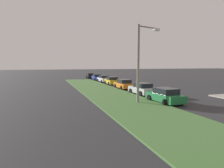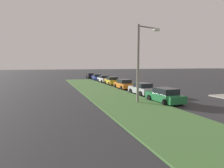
{
  "view_description": "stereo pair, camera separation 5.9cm",
  "coord_description": "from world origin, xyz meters",
  "px_view_note": "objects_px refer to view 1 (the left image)",
  "views": [
    {
      "loc": [
        -8.52,
        15.39,
        3.73
      ],
      "look_at": [
        17.17,
        6.89,
        1.07
      ],
      "focal_mm": 31.62,
      "sensor_mm": 36.0,
      "label": 1
    },
    {
      "loc": [
        -8.54,
        15.34,
        3.73
      ],
      "look_at": [
        17.17,
        6.89,
        1.07
      ],
      "focal_mm": 31.62,
      "sensor_mm": 36.0,
      "label": 2
    }
  ],
  "objects_px": {
    "parked_car_blue": "(97,77)",
    "parked_car_white": "(104,79)",
    "parked_car_yellow": "(112,81)",
    "streetlight": "(141,58)",
    "parked_car_orange": "(124,84)",
    "parked_car_silver": "(142,89)",
    "parked_car_black": "(90,76)",
    "parked_car_green": "(165,96)"
  },
  "relations": [
    {
      "from": "parked_car_orange",
      "to": "parked_car_black",
      "type": "height_order",
      "value": "same"
    },
    {
      "from": "parked_car_green",
      "to": "parked_car_white",
      "type": "bearing_deg",
      "value": -3.97
    },
    {
      "from": "parked_car_green",
      "to": "parked_car_black",
      "type": "distance_m",
      "value": 36.26
    },
    {
      "from": "parked_car_yellow",
      "to": "parked_car_blue",
      "type": "relative_size",
      "value": 1.01
    },
    {
      "from": "parked_car_blue",
      "to": "parked_car_white",
      "type": "bearing_deg",
      "value": -178.31
    },
    {
      "from": "parked_car_orange",
      "to": "parked_car_yellow",
      "type": "relative_size",
      "value": 0.98
    },
    {
      "from": "parked_car_orange",
      "to": "parked_car_yellow",
      "type": "xyz_separation_m",
      "value": [
        6.8,
        -0.29,
        0.0
      ]
    },
    {
      "from": "parked_car_orange",
      "to": "parked_car_silver",
      "type": "bearing_deg",
      "value": 179.61
    },
    {
      "from": "parked_car_green",
      "to": "parked_car_yellow",
      "type": "xyz_separation_m",
      "value": [
        18.62,
        -0.66,
        0.0
      ]
    },
    {
      "from": "parked_car_silver",
      "to": "parked_car_orange",
      "type": "xyz_separation_m",
      "value": [
        6.24,
        -0.01,
        0.0
      ]
    },
    {
      "from": "parked_car_green",
      "to": "parked_car_black",
      "type": "relative_size",
      "value": 1.0
    },
    {
      "from": "parked_car_yellow",
      "to": "parked_car_orange",
      "type": "bearing_deg",
      "value": -179.79
    },
    {
      "from": "parked_car_orange",
      "to": "parked_car_blue",
      "type": "bearing_deg",
      "value": -0.93
    },
    {
      "from": "parked_car_white",
      "to": "streetlight",
      "type": "relative_size",
      "value": 0.58
    },
    {
      "from": "parked_car_white",
      "to": "parked_car_orange",
      "type": "bearing_deg",
      "value": 177.1
    },
    {
      "from": "parked_car_yellow",
      "to": "parked_car_blue",
      "type": "xyz_separation_m",
      "value": [
        11.39,
        0.09,
        0.0
      ]
    },
    {
      "from": "parked_car_silver",
      "to": "parked_car_yellow",
      "type": "bearing_deg",
      "value": -3.23
    },
    {
      "from": "parked_car_orange",
      "to": "parked_car_blue",
      "type": "xyz_separation_m",
      "value": [
        18.19,
        -0.2,
        0.0
      ]
    },
    {
      "from": "parked_car_yellow",
      "to": "parked_car_white",
      "type": "bearing_deg",
      "value": 2.39
    },
    {
      "from": "parked_car_orange",
      "to": "parked_car_green",
      "type": "bearing_deg",
      "value": 177.89
    },
    {
      "from": "parked_car_yellow",
      "to": "parked_car_blue",
      "type": "distance_m",
      "value": 11.39
    },
    {
      "from": "parked_car_green",
      "to": "streetlight",
      "type": "height_order",
      "value": "streetlight"
    },
    {
      "from": "parked_car_green",
      "to": "parked_car_white",
      "type": "height_order",
      "value": "same"
    },
    {
      "from": "parked_car_green",
      "to": "parked_car_orange",
      "type": "bearing_deg",
      "value": -4.14
    },
    {
      "from": "parked_car_silver",
      "to": "parked_car_orange",
      "type": "height_order",
      "value": "same"
    },
    {
      "from": "parked_car_yellow",
      "to": "parked_car_black",
      "type": "distance_m",
      "value": 17.64
    },
    {
      "from": "parked_car_blue",
      "to": "parked_car_green",
      "type": "bearing_deg",
      "value": 179.42
    },
    {
      "from": "parked_car_yellow",
      "to": "parked_car_green",
      "type": "bearing_deg",
      "value": -179.37
    },
    {
      "from": "parked_car_orange",
      "to": "streetlight",
      "type": "relative_size",
      "value": 0.57
    },
    {
      "from": "parked_car_blue",
      "to": "streetlight",
      "type": "xyz_separation_m",
      "value": [
        -29.2,
        2.81,
        3.67
      ]
    },
    {
      "from": "parked_car_white",
      "to": "parked_car_black",
      "type": "height_order",
      "value": "same"
    },
    {
      "from": "parked_car_green",
      "to": "parked_car_white",
      "type": "distance_m",
      "value": 24.21
    },
    {
      "from": "parked_car_yellow",
      "to": "streetlight",
      "type": "relative_size",
      "value": 0.58
    },
    {
      "from": "parked_car_yellow",
      "to": "parked_car_white",
      "type": "xyz_separation_m",
      "value": [
        5.58,
        -0.03,
        0.0
      ]
    },
    {
      "from": "parked_car_orange",
      "to": "parked_car_blue",
      "type": "relative_size",
      "value": 1.0
    },
    {
      "from": "parked_car_orange",
      "to": "streetlight",
      "type": "height_order",
      "value": "streetlight"
    },
    {
      "from": "parked_car_white",
      "to": "parked_car_black",
      "type": "bearing_deg",
      "value": 0.12
    },
    {
      "from": "parked_car_orange",
      "to": "parked_car_yellow",
      "type": "height_order",
      "value": "same"
    },
    {
      "from": "parked_car_white",
      "to": "parked_car_yellow",
      "type": "bearing_deg",
      "value": 178.3
    },
    {
      "from": "parked_car_green",
      "to": "parked_car_blue",
      "type": "relative_size",
      "value": 1.01
    },
    {
      "from": "parked_car_yellow",
      "to": "streetlight",
      "type": "height_order",
      "value": "streetlight"
    },
    {
      "from": "parked_car_white",
      "to": "parked_car_blue",
      "type": "bearing_deg",
      "value": -0.24
    }
  ]
}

